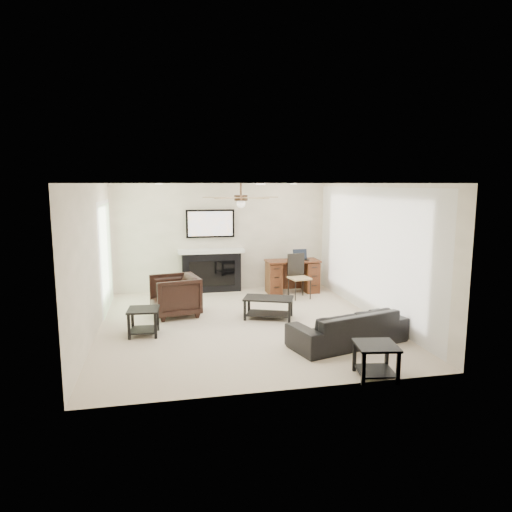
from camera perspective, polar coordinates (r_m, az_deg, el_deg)
The scene contains 10 objects.
room_shell at distance 8.08m, azimuth -0.55°, elevation 3.28°, with size 5.50×5.54×2.52m.
sofa at distance 7.36m, azimuth 11.43°, elevation -8.71°, with size 1.88×0.73×0.55m, color black.
armchair at distance 8.83m, azimuth -10.09°, elevation -4.89°, with size 0.83×0.86×0.78m, color black.
coffee_table at distance 8.57m, azimuth 1.57°, elevation -6.50°, with size 0.90×0.50×0.40m, color black.
end_table_near at distance 6.25m, azimuth 14.73°, elevation -12.57°, with size 0.52×0.52×0.45m, color black.
end_table_left at distance 7.87m, azimuth -13.86°, elevation -8.00°, with size 0.50×0.50×0.45m, color black.
fireplace_unit at distance 10.56m, azimuth -5.61°, elevation 0.62°, with size 1.52×0.34×1.91m, color black.
desk at distance 10.55m, azimuth 4.56°, elevation -2.54°, with size 1.22×0.56×0.76m, color #3F190F.
desk_chair at distance 10.02m, azimuth 5.45°, elevation -2.57°, with size 0.42×0.44×0.97m, color black.
laptop at distance 10.51m, azimuth 5.67°, elevation 0.13°, with size 0.33×0.24×0.23m, color black.
Camera 1 is at (-1.38, -7.81, 2.50)m, focal length 32.00 mm.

